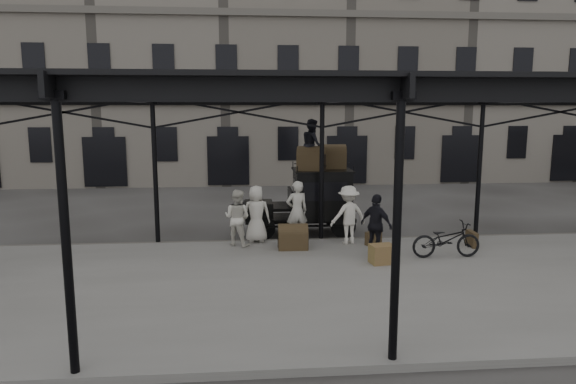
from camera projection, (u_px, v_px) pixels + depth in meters
name	position (u px, v px, depth m)	size (l,w,h in m)	color
ground	(332.00, 262.00, 14.06)	(120.00, 120.00, 0.00)	#383533
platform	(346.00, 284.00, 12.08)	(28.00, 8.00, 0.15)	slate
canopy	(347.00, 89.00, 11.62)	(22.50, 9.00, 4.74)	black
building_frontage	(282.00, 60.00, 30.63)	(64.00, 8.00, 14.00)	slate
taxi	(312.00, 198.00, 17.02)	(3.65, 1.55, 2.18)	black
porter_left	(297.00, 211.00, 15.59)	(0.68, 0.44, 1.85)	beige
porter_midleft	(237.00, 218.00, 15.08)	(0.81, 0.63, 1.67)	silver
porter_centre	(256.00, 214.00, 15.50)	(0.84, 0.55, 1.72)	beige
porter_official	(376.00, 225.00, 14.03)	(1.00, 0.42, 1.71)	black
porter_right	(348.00, 215.00, 15.30)	(1.13, 0.65, 1.75)	silver
bicycle	(446.00, 240.00, 13.91)	(0.65, 1.88, 0.99)	black
porter_roof	(312.00, 144.00, 16.63)	(0.80, 0.62, 1.65)	black
steamer_trunk_roof_near	(311.00, 160.00, 16.56)	(0.88, 0.54, 0.65)	#493B22
steamer_trunk_roof_far	(332.00, 158.00, 17.07)	(0.91, 0.56, 0.67)	#493B22
steamer_trunk_platform	(293.00, 238.00, 14.77)	(0.84, 0.52, 0.62)	#493B22
wicker_hamper	(382.00, 254.00, 13.40)	(0.60, 0.45, 0.50)	brown
suitcase_upright	(472.00, 239.00, 15.06)	(0.15, 0.60, 0.45)	#493B22
suitcase_flat	(373.00, 238.00, 15.30)	(0.60, 0.15, 0.40)	#493B22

